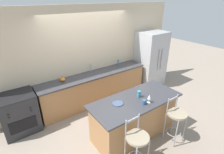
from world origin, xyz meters
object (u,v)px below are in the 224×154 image
object	(u,v)px
bar_stool_far	(176,118)
tumbler_cup	(139,94)
oven_range	(19,113)
refrigerator	(150,59)
bar_stool_near	(137,142)
soap_bottle	(118,63)
pumpkin_decoration	(63,79)
wine_glass	(149,97)
dinner_plate	(118,103)
coffee_mug	(144,102)

from	to	relation	value
bar_stool_far	tumbler_cup	world-z (taller)	tumbler_cup
oven_range	bar_stool_far	xyz separation A→B (m)	(2.60, -2.27, 0.12)
refrigerator	bar_stool_near	xyz separation A→B (m)	(-2.67, -2.24, -0.33)
refrigerator	tumbler_cup	xyz separation A→B (m)	(-2.00, -1.54, 0.06)
soap_bottle	pumpkin_decoration	bearing A→B (deg)	-177.70
oven_range	bar_stool_far	bearing A→B (deg)	-41.11
wine_glass	dinner_plate	bearing A→B (deg)	147.79
bar_stool_far	tumbler_cup	bearing A→B (deg)	122.77
tumbler_cup	soap_bottle	bearing A→B (deg)	65.76
oven_range	tumbler_cup	xyz separation A→B (m)	(2.17, -1.59, 0.52)
bar_stool_far	dinner_plate	size ratio (longest dim) A/B	4.46
oven_range	bar_stool_far	size ratio (longest dim) A/B	0.90
wine_glass	pumpkin_decoration	world-z (taller)	wine_glass
bar_stool_near	soap_bottle	xyz separation A→B (m)	(1.48, 2.48, 0.38)
refrigerator	coffee_mug	world-z (taller)	refrigerator
pumpkin_decoration	bar_stool_far	bearing A→B (deg)	-58.45
pumpkin_decoration	coffee_mug	bearing A→B (deg)	-64.80
dinner_plate	coffee_mug	world-z (taller)	coffee_mug
bar_stool_near	dinner_plate	size ratio (longest dim) A/B	4.46
wine_glass	pumpkin_decoration	size ratio (longest dim) A/B	1.47
refrigerator	tumbler_cup	size ratio (longest dim) A/B	12.80
oven_range	bar_stool_far	distance (m)	3.46
bar_stool_far	oven_range	bearing A→B (deg)	138.89
bar_stool_near	wine_glass	bearing A→B (deg)	31.27
bar_stool_near	bar_stool_far	distance (m)	1.11
bar_stool_far	wine_glass	bearing A→B (deg)	136.45
bar_stool_near	wine_glass	xyz separation A→B (m)	(0.69, 0.42, 0.46)
soap_bottle	coffee_mug	bearing A→B (deg)	-113.92
oven_range	tumbler_cup	bearing A→B (deg)	-36.31
refrigerator	dinner_plate	xyz separation A→B (m)	(-2.51, -1.48, -0.00)
tumbler_cup	wine_glass	bearing A→B (deg)	-86.90
tumbler_cup	bar_stool_far	bearing A→B (deg)	-57.23
pumpkin_decoration	tumbler_cup	bearing A→B (deg)	-58.94
oven_range	coffee_mug	bearing A→B (deg)	-41.93
coffee_mug	soap_bottle	size ratio (longest dim) A/B	0.59
bar_stool_near	pumpkin_decoration	size ratio (longest dim) A/B	8.14
refrigerator	oven_range	xyz separation A→B (m)	(-4.16, 0.05, -0.46)
soap_bottle	bar_stool_near	bearing A→B (deg)	-120.74
dinner_plate	coffee_mug	size ratio (longest dim) A/B	2.09
coffee_mug	bar_stool_far	bearing A→B (deg)	-37.79
wine_glass	tumbler_cup	world-z (taller)	wine_glass
bar_stool_far	wine_glass	size ratio (longest dim) A/B	5.54
refrigerator	pumpkin_decoration	xyz separation A→B (m)	(-3.03, 0.17, 0.02)
refrigerator	oven_range	distance (m)	4.19
pumpkin_decoration	soap_bottle	bearing A→B (deg)	2.30
wine_glass	coffee_mug	xyz separation A→B (m)	(-0.12, 0.02, -0.08)
bar_stool_far	tumbler_cup	size ratio (longest dim) A/B	7.21
bar_stool_far	soap_bottle	world-z (taller)	soap_bottle
tumbler_cup	soap_bottle	distance (m)	1.96
refrigerator	oven_range	size ratio (longest dim) A/B	1.98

